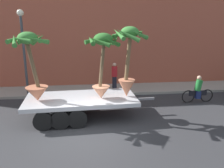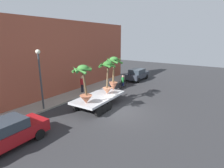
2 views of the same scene
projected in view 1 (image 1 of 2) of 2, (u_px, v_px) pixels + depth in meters
name	position (u px, v px, depth m)	size (l,w,h in m)	color
ground_plane	(85.00, 137.00, 9.12)	(60.00, 60.00, 0.00)	#2D2D30
sidewalk	(85.00, 90.00, 14.95)	(24.00, 2.20, 0.15)	gray
building_facade	(83.00, 30.00, 15.60)	(24.00, 1.20, 7.59)	#9E4C38
flatbed_trailer	(76.00, 102.00, 10.76)	(6.09, 2.63, 0.98)	#B7BABF
potted_palm_rear	(33.00, 66.00, 9.90)	(1.77, 1.74, 2.99)	#B26647
potted_palm_middle	(102.00, 60.00, 10.18)	(1.59, 1.65, 2.92)	tan
potted_palm_front	(128.00, 58.00, 10.41)	(1.60, 1.64, 3.18)	#C17251
cyclist	(198.00, 90.00, 12.85)	(1.84, 0.36, 1.54)	black
pedestrian_near_gate	(114.00, 76.00, 14.65)	(0.36, 0.36, 1.71)	black
street_lamp	(23.00, 42.00, 12.99)	(0.36, 0.36, 4.83)	#383D42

